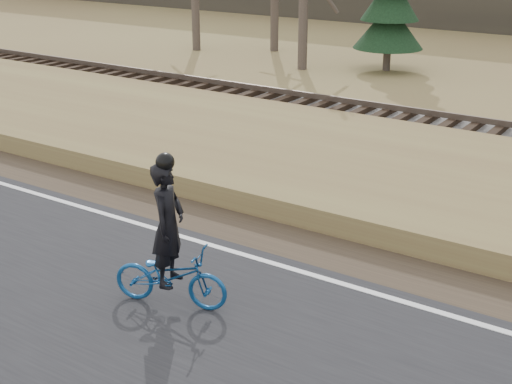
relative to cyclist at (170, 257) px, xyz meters
The scene contains 8 objects.
ground 2.67m from the cyclist, 137.64° to the left, with size 120.00×120.00×0.00m, color olive.
road 2.18m from the cyclist, 157.33° to the right, with size 120.00×6.00×0.06m, color black.
edge_line 2.79m from the cyclist, 134.49° to the left, with size 120.00×0.12×0.01m, color silver.
shoulder 3.56m from the cyclist, 122.83° to the left, with size 120.00×1.60×0.04m, color #473A2B.
embankment 6.23m from the cyclist, 107.64° to the left, with size 120.00×5.00×0.44m, color olive.
ballast 9.91m from the cyclist, 100.96° to the left, with size 120.00×3.00×0.45m, color slate.
railroad 9.90m from the cyclist, 100.96° to the left, with size 120.00×2.40×0.29m.
cyclist is the anchor object (origin of this frame).
Camera 1 is at (7.94, -8.62, 5.26)m, focal length 50.00 mm.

